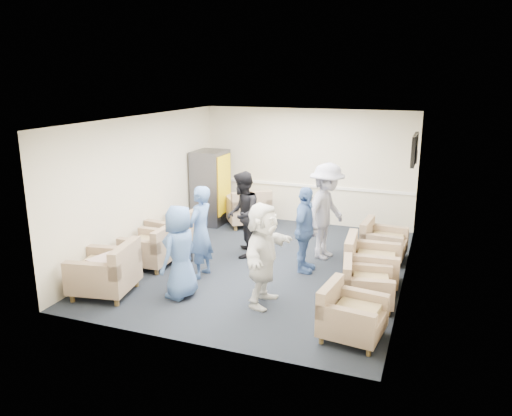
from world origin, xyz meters
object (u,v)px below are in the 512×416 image
(armchair_right_midnear, at_px, (364,287))
(person_back_right, at_px, (326,211))
(armchair_right_far, at_px, (381,243))
(person_mid_left, at_px, (200,232))
(armchair_left_far, at_px, (178,232))
(armchair_corner, at_px, (248,210))
(armchair_right_near, at_px, (349,316))
(armchair_left_mid, at_px, (152,249))
(vending_machine, at_px, (211,187))
(armchair_right_midfar, at_px, (368,265))
(person_mid_right, at_px, (305,230))
(person_back_left, at_px, (242,214))
(person_front_left, at_px, (180,252))
(person_front_right, at_px, (263,254))
(armchair_left_near, at_px, (108,273))

(armchair_right_midnear, bearing_deg, person_back_right, 19.81)
(armchair_right_far, relative_size, person_mid_left, 0.52)
(armchair_left_far, height_order, armchair_corner, armchair_corner)
(armchair_right_near, bearing_deg, armchair_right_midnear, 5.08)
(person_back_right, bearing_deg, armchair_left_mid, 131.71)
(armchair_left_mid, xyz_separation_m, vending_machine, (-0.18, 2.93, 0.54))
(armchair_right_midfar, distance_m, armchair_right_far, 1.31)
(armchair_right_near, height_order, person_mid_right, person_mid_right)
(person_back_left, bearing_deg, person_front_left, -21.62)
(person_back_left, bearing_deg, armchair_left_far, -101.18)
(armchair_right_midfar, distance_m, person_back_right, 1.51)
(armchair_right_near, xyz_separation_m, person_back_left, (-2.52, 2.45, 0.52))
(armchair_corner, bearing_deg, person_back_left, 72.59)
(person_front_left, relative_size, person_back_left, 0.90)
(armchair_left_far, height_order, person_mid_left, person_mid_left)
(armchair_left_mid, height_order, armchair_left_far, armchair_left_far)
(armchair_right_midnear, bearing_deg, person_front_right, 99.09)
(armchair_left_far, bearing_deg, person_mid_right, 92.97)
(person_mid_left, height_order, person_mid_right, person_mid_left)
(person_mid_left, height_order, person_front_right, person_mid_left)
(armchair_right_midfar, xyz_separation_m, person_mid_right, (-1.17, 0.19, 0.43))
(armchair_left_far, xyz_separation_m, person_back_right, (2.90, 0.56, 0.57))
(armchair_right_midnear, bearing_deg, armchair_right_far, -9.20)
(armchair_left_far, height_order, armchair_right_midnear, armchair_left_far)
(armchair_left_far, height_order, person_front_left, person_front_left)
(armchair_right_near, height_order, person_front_left, person_front_left)
(armchair_corner, bearing_deg, person_back_right, 110.27)
(person_back_left, bearing_deg, vending_machine, -155.29)
(armchair_right_near, xyz_separation_m, person_mid_left, (-2.82, 1.23, 0.50))
(armchair_left_near, height_order, armchair_left_mid, armchair_left_near)
(armchair_left_mid, height_order, vending_machine, vending_machine)
(vending_machine, bearing_deg, person_mid_right, -37.21)
(armchair_right_far, height_order, person_mid_right, person_mid_right)
(armchair_left_near, xyz_separation_m, vending_machine, (-0.17, 4.23, 0.51))
(armchair_corner, bearing_deg, armchair_left_mid, 41.09)
(armchair_left_near, distance_m, armchair_right_far, 5.04)
(armchair_left_mid, distance_m, person_front_left, 1.54)
(armchair_left_near, relative_size, person_back_left, 0.63)
(person_mid_left, height_order, person_back_right, person_back_right)
(armchair_right_near, relative_size, person_mid_right, 0.56)
(armchair_right_midnear, relative_size, vending_machine, 0.50)
(armchair_right_midnear, bearing_deg, armchair_left_mid, 76.73)
(person_back_right, distance_m, person_mid_right, 0.86)
(armchair_left_far, bearing_deg, armchair_right_far, 110.83)
(armchair_left_far, bearing_deg, person_front_left, 38.44)
(armchair_corner, relative_size, person_mid_right, 0.84)
(person_mid_left, distance_m, person_front_right, 1.54)
(armchair_right_far, relative_size, armchair_corner, 0.65)
(person_mid_left, bearing_deg, armchair_left_far, -130.97)
(armchair_right_midnear, distance_m, person_mid_left, 2.91)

